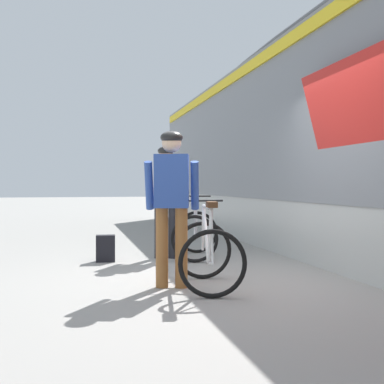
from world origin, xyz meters
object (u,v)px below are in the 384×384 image
Objects in this scene: train_car at (373,136)px; cyclist_near_in_blue at (172,194)px; cyclist_far_in_white at (166,191)px; backpack_on_platform at (106,248)px; bicycle_near_white at (207,252)px; bicycle_far_silver at (196,232)px.

train_car is 4.18m from cyclist_near_in_blue.
cyclist_far_in_white is at bearing 81.13° from cyclist_near_in_blue.
cyclist_near_in_blue is at bearing -67.82° from backpack_on_platform.
cyclist_near_in_blue and cyclist_far_in_white have the same top height.
train_car is 3.53m from cyclist_far_in_white.
cyclist_near_in_blue is at bearing 161.82° from bicycle_near_white.
train_car is at bearing -7.89° from cyclist_far_in_white.
cyclist_far_in_white is at bearing 13.14° from backpack_on_platform.
train_car is 16.70× the size of bicycle_near_white.
cyclist_near_in_blue is 1.50× the size of bicycle_near_white.
cyclist_far_in_white reaches higher than bicycle_near_white.
train_car is 4.69m from backpack_on_platform.
bicycle_far_silver is at bearing 79.19° from bicycle_near_white.
cyclist_far_in_white is 1.44× the size of bicycle_far_silver.
cyclist_near_in_blue reaches higher than bicycle_far_silver.
cyclist_far_in_white reaches higher than backpack_on_platform.
backpack_on_platform is (-1.42, -0.08, -0.20)m from bicycle_far_silver.
train_car is 3.33m from bicycle_far_silver.
cyclist_far_in_white is 4.40× the size of backpack_on_platform.
cyclist_near_in_blue is at bearing -155.79° from train_car.
backpack_on_platform is at bearing -176.91° from bicycle_far_silver.
cyclist_far_in_white is 1.50× the size of bicycle_near_white.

